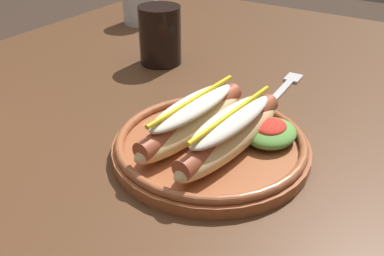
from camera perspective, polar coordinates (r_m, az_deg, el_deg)
name	(u,v)px	position (r m, az deg, el deg)	size (l,w,h in m)	color
dining_table	(137,157)	(0.74, -7.30, -3.79)	(1.42, 0.93, 0.74)	#51331E
hot_dog_plate	(214,137)	(0.57, 2.89, -1.15)	(0.26, 0.26, 0.08)	#9E5633
fork	(288,84)	(0.79, 12.53, 5.66)	(0.12, 0.03, 0.00)	silver
soda_cup	(160,35)	(0.85, -4.25, 12.13)	(0.08, 0.08, 0.11)	black
water_cup	(140,3)	(1.11, -6.92, 16.14)	(0.08, 0.08, 0.10)	silver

